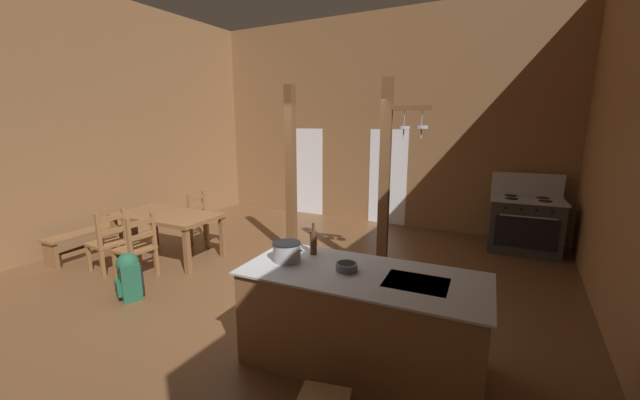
{
  "coord_description": "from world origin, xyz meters",
  "views": [
    {
      "loc": [
        2.88,
        -3.78,
        2.2
      ],
      "look_at": [
        0.59,
        0.49,
        1.19
      ],
      "focal_mm": 20.95,
      "sensor_mm": 36.0,
      "label": 1
    }
  ],
  "objects_px": {
    "backpack": "(129,275)",
    "stockpot_on_counter": "(287,252)",
    "dining_table": "(167,219)",
    "ladderback_chair_at_table_end": "(109,242)",
    "ladderback_chair_near_window": "(203,220)",
    "ladderback_chair_by_post": "(137,248)",
    "bottle_tall_on_counter": "(313,242)",
    "kitchen_island": "(361,319)",
    "stove_range": "(524,224)",
    "bench_along_left_wall": "(94,236)",
    "mixing_bowl_on_counter": "(347,267)"
  },
  "relations": [
    {
      "from": "dining_table",
      "to": "bottle_tall_on_counter",
      "type": "distance_m",
      "value": 3.36
    },
    {
      "from": "ladderback_chair_near_window",
      "to": "ladderback_chair_by_post",
      "type": "relative_size",
      "value": 1.0
    },
    {
      "from": "mixing_bowl_on_counter",
      "to": "bench_along_left_wall",
      "type": "bearing_deg",
      "value": 172.85
    },
    {
      "from": "ladderback_chair_near_window",
      "to": "mixing_bowl_on_counter",
      "type": "bearing_deg",
      "value": -27.17
    },
    {
      "from": "bench_along_left_wall",
      "to": "bottle_tall_on_counter",
      "type": "distance_m",
      "value": 4.55
    },
    {
      "from": "ladderback_chair_at_table_end",
      "to": "dining_table",
      "type": "bearing_deg",
      "value": 70.65
    },
    {
      "from": "bench_along_left_wall",
      "to": "backpack",
      "type": "height_order",
      "value": "backpack"
    },
    {
      "from": "ladderback_chair_at_table_end",
      "to": "mixing_bowl_on_counter",
      "type": "relative_size",
      "value": 4.82
    },
    {
      "from": "backpack",
      "to": "dining_table",
      "type": "bearing_deg",
      "value": 121.04
    },
    {
      "from": "stockpot_on_counter",
      "to": "ladderback_chair_near_window",
      "type": "bearing_deg",
      "value": 147.8
    },
    {
      "from": "ladderback_chair_at_table_end",
      "to": "bottle_tall_on_counter",
      "type": "height_order",
      "value": "bottle_tall_on_counter"
    },
    {
      "from": "stove_range",
      "to": "stockpot_on_counter",
      "type": "height_order",
      "value": "stove_range"
    },
    {
      "from": "stove_range",
      "to": "ladderback_chair_near_window",
      "type": "distance_m",
      "value": 5.69
    },
    {
      "from": "bench_along_left_wall",
      "to": "backpack",
      "type": "bearing_deg",
      "value": -20.99
    },
    {
      "from": "ladderback_chair_by_post",
      "to": "mixing_bowl_on_counter",
      "type": "relative_size",
      "value": 4.82
    },
    {
      "from": "kitchen_island",
      "to": "stockpot_on_counter",
      "type": "bearing_deg",
      "value": -175.11
    },
    {
      "from": "ladderback_chair_near_window",
      "to": "mixing_bowl_on_counter",
      "type": "xyz_separation_m",
      "value": [
        3.73,
        -1.91,
        0.48
      ]
    },
    {
      "from": "backpack",
      "to": "stockpot_on_counter",
      "type": "height_order",
      "value": "stockpot_on_counter"
    },
    {
      "from": "dining_table",
      "to": "ladderback_chair_near_window",
      "type": "bearing_deg",
      "value": 92.42
    },
    {
      "from": "ladderback_chair_at_table_end",
      "to": "backpack",
      "type": "relative_size",
      "value": 1.59
    },
    {
      "from": "backpack",
      "to": "bottle_tall_on_counter",
      "type": "bearing_deg",
      "value": 8.88
    },
    {
      "from": "dining_table",
      "to": "bottle_tall_on_counter",
      "type": "relative_size",
      "value": 5.36
    },
    {
      "from": "mixing_bowl_on_counter",
      "to": "ladderback_chair_near_window",
      "type": "bearing_deg",
      "value": 152.83
    },
    {
      "from": "stove_range",
      "to": "ladderback_chair_near_window",
      "type": "relative_size",
      "value": 1.39
    },
    {
      "from": "kitchen_island",
      "to": "bench_along_left_wall",
      "type": "height_order",
      "value": "kitchen_island"
    },
    {
      "from": "kitchen_island",
      "to": "bottle_tall_on_counter",
      "type": "height_order",
      "value": "bottle_tall_on_counter"
    },
    {
      "from": "dining_table",
      "to": "backpack",
      "type": "height_order",
      "value": "dining_table"
    },
    {
      "from": "dining_table",
      "to": "backpack",
      "type": "distance_m",
      "value": 1.51
    },
    {
      "from": "ladderback_chair_at_table_end",
      "to": "stockpot_on_counter",
      "type": "relative_size",
      "value": 2.77
    },
    {
      "from": "ladderback_chair_by_post",
      "to": "backpack",
      "type": "xyz_separation_m",
      "value": [
        0.45,
        -0.46,
        -0.14
      ]
    },
    {
      "from": "ladderback_chair_near_window",
      "to": "mixing_bowl_on_counter",
      "type": "relative_size",
      "value": 4.82
    },
    {
      "from": "ladderback_chair_near_window",
      "to": "bench_along_left_wall",
      "type": "bearing_deg",
      "value": -133.19
    },
    {
      "from": "bench_along_left_wall",
      "to": "bottle_tall_on_counter",
      "type": "xyz_separation_m",
      "value": [
        4.47,
        -0.39,
        0.71
      ]
    },
    {
      "from": "ladderback_chair_near_window",
      "to": "backpack",
      "type": "relative_size",
      "value": 1.59
    },
    {
      "from": "stove_range",
      "to": "ladderback_chair_by_post",
      "type": "height_order",
      "value": "stove_range"
    },
    {
      "from": "bench_along_left_wall",
      "to": "stockpot_on_counter",
      "type": "xyz_separation_m",
      "value": [
        4.34,
        -0.67,
        0.68
      ]
    },
    {
      "from": "ladderback_chair_by_post",
      "to": "stove_range",
      "type": "bearing_deg",
      "value": 39.11
    },
    {
      "from": "kitchen_island",
      "to": "ladderback_chair_near_window",
      "type": "bearing_deg",
      "value": 153.84
    },
    {
      "from": "ladderback_chair_by_post",
      "to": "backpack",
      "type": "distance_m",
      "value": 0.66
    },
    {
      "from": "stockpot_on_counter",
      "to": "mixing_bowl_on_counter",
      "type": "height_order",
      "value": "stockpot_on_counter"
    },
    {
      "from": "dining_table",
      "to": "ladderback_chair_at_table_end",
      "type": "bearing_deg",
      "value": -109.35
    },
    {
      "from": "dining_table",
      "to": "backpack",
      "type": "bearing_deg",
      "value": -58.96
    },
    {
      "from": "kitchen_island",
      "to": "backpack",
      "type": "relative_size",
      "value": 3.72
    },
    {
      "from": "stove_range",
      "to": "bench_along_left_wall",
      "type": "distance_m",
      "value": 7.36
    },
    {
      "from": "kitchen_island",
      "to": "dining_table",
      "type": "relative_size",
      "value": 1.28
    },
    {
      "from": "stockpot_on_counter",
      "to": "bottle_tall_on_counter",
      "type": "height_order",
      "value": "bottle_tall_on_counter"
    },
    {
      "from": "ladderback_chair_at_table_end",
      "to": "bench_along_left_wall",
      "type": "bearing_deg",
      "value": 160.26
    },
    {
      "from": "backpack",
      "to": "ladderback_chair_at_table_end",
      "type": "bearing_deg",
      "value": 157.88
    },
    {
      "from": "dining_table",
      "to": "ladderback_chair_by_post",
      "type": "bearing_deg",
      "value": -68.88
    },
    {
      "from": "stove_range",
      "to": "stockpot_on_counter",
      "type": "bearing_deg",
      "value": -115.61
    }
  ]
}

